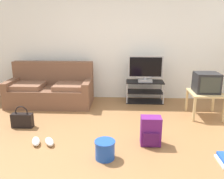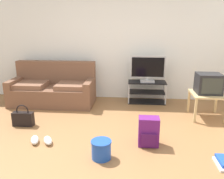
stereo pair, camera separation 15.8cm
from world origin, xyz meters
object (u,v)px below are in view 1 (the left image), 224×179
at_px(tv_stand, 144,92).
at_px(couch, 51,90).
at_px(handbag, 22,120).
at_px(backpack, 151,131).
at_px(crt_tv, 206,83).
at_px(flat_tv, 145,69).
at_px(sneakers_pair, 43,142).
at_px(cleaning_bucket, 105,149).
at_px(side_table, 205,96).

bearing_deg(tv_stand, couch, -173.25).
bearing_deg(handbag, backpack, -12.99).
xyz_separation_m(crt_tv, backpack, (-1.14, -1.17, -0.45)).
xyz_separation_m(flat_tv, backpack, (-0.08, -1.94, -0.55)).
relative_size(tv_stand, sneakers_pair, 2.01).
bearing_deg(cleaning_bucket, side_table, 41.30).
distance_m(flat_tv, crt_tv, 1.32).
bearing_deg(couch, flat_tv, 6.13).
relative_size(flat_tv, side_table, 1.29).
xyz_separation_m(couch, backpack, (1.98, -1.72, -0.12)).
distance_m(tv_stand, handbag, 2.65).
bearing_deg(couch, cleaning_bucket, -57.66).
bearing_deg(flat_tv, side_table, -36.42).
distance_m(flat_tv, backpack, 2.02).
xyz_separation_m(tv_stand, cleaning_bucket, (-0.71, -2.37, -0.10)).
bearing_deg(crt_tv, cleaning_bucket, -138.41).
xyz_separation_m(handbag, sneakers_pair, (0.54, -0.57, -0.09)).
height_order(couch, crt_tv, couch).
height_order(couch, cleaning_bucket, couch).
relative_size(cleaning_bucket, sneakers_pair, 0.66).
bearing_deg(backpack, flat_tv, 111.76).
bearing_deg(couch, side_table, -10.23).
xyz_separation_m(handbag, cleaning_bucket, (1.48, -0.90, -0.00)).
xyz_separation_m(flat_tv, crt_tv, (1.07, -0.77, -0.10)).
bearing_deg(cleaning_bucket, crt_tv, 41.59).
height_order(flat_tv, handbag, flat_tv).
xyz_separation_m(tv_stand, flat_tv, (-0.00, -0.02, 0.52)).
xyz_separation_m(couch, flat_tv, (2.06, 0.22, 0.43)).
relative_size(handbag, cleaning_bucket, 1.42).
distance_m(couch, flat_tv, 2.12).
bearing_deg(tv_stand, side_table, -37.19).
bearing_deg(sneakers_pair, couch, 102.64).
xyz_separation_m(couch, handbag, (-0.14, -1.23, -0.19)).
relative_size(couch, backpack, 4.18).
distance_m(flat_tv, side_table, 1.37).
bearing_deg(couch, backpack, -40.95).
bearing_deg(cleaning_bucket, backpack, 32.67).
height_order(crt_tv, backpack, crt_tv).
bearing_deg(couch, tv_stand, 6.75).
distance_m(crt_tv, handbag, 3.37).
bearing_deg(flat_tv, sneakers_pair, -129.28).
relative_size(crt_tv, cleaning_bucket, 1.60).
height_order(couch, flat_tv, flat_tv).
xyz_separation_m(side_table, cleaning_bucket, (-1.78, -1.56, -0.27)).
xyz_separation_m(couch, tv_stand, (2.06, 0.24, -0.09)).
xyz_separation_m(backpack, sneakers_pair, (-1.58, -0.08, -0.16)).
distance_m(couch, crt_tv, 3.19).
bearing_deg(couch, crt_tv, -9.95).
bearing_deg(tv_stand, sneakers_pair, -128.97).
xyz_separation_m(tv_stand, crt_tv, (1.07, -0.79, 0.42)).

